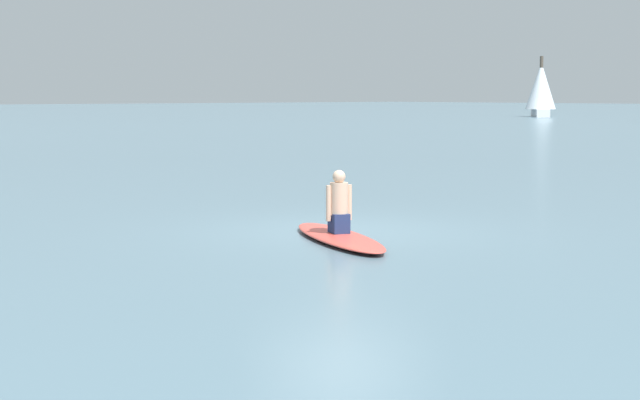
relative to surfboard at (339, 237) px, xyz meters
The scene contains 4 objects.
ground_plane 1.05m from the surfboard, 134.89° to the left, with size 400.00×400.00×0.00m, color slate.
surfboard is the anchor object (origin of this frame).
person_paddler 0.50m from the surfboard, 63.43° to the right, with size 0.39×0.42×0.96m.
sailboat_distant 84.45m from the surfboard, 124.55° to the left, with size 4.29×4.29×6.09m.
Camera 1 is at (11.46, -10.22, 2.24)m, focal length 52.97 mm.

